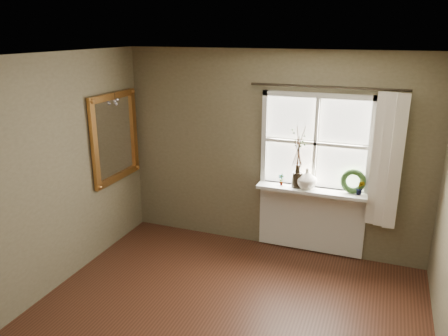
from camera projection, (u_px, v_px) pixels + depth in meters
ceiling at (201, 60)px, 3.23m from camera, size 4.50×4.50×0.00m
wall_back at (273, 152)px, 5.67m from camera, size 4.00×0.10×2.60m
wall_left at (13, 190)px, 4.31m from camera, size 0.10×4.50×2.60m
window_frame at (315, 143)px, 5.37m from camera, size 1.36×0.06×1.24m
window_sill at (311, 190)px, 5.45m from camera, size 1.36×0.26×0.04m
window_apron at (311, 219)px, 5.68m from camera, size 1.36×0.04×0.88m
dark_jug at (297, 180)px, 5.48m from camera, size 0.16×0.16×0.19m
cream_vase at (307, 178)px, 5.42m from camera, size 0.28×0.28×0.26m
wreath at (353, 184)px, 5.28m from camera, size 0.30×0.13×0.31m
potted_plant_left at (281, 180)px, 5.55m from camera, size 0.09×0.07×0.15m
potted_plant_right at (360, 188)px, 5.22m from camera, size 0.11×0.10×0.18m
curtain at (387, 161)px, 5.04m from camera, size 0.36×0.12×1.59m
curtain_rod at (327, 87)px, 5.07m from camera, size 1.84×0.03×0.03m
gilt_mirror at (115, 137)px, 5.71m from camera, size 0.10×0.98×1.16m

